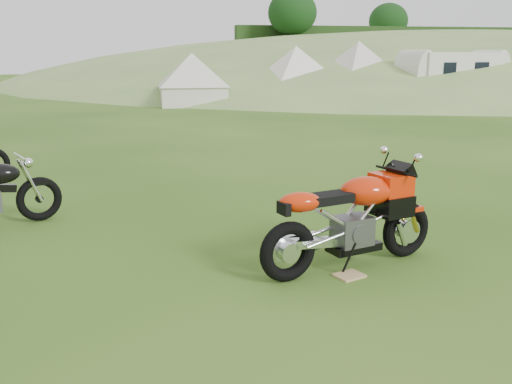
{
  "coord_description": "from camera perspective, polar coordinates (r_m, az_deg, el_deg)",
  "views": [
    {
      "loc": [
        -1.03,
        -5.25,
        2.23
      ],
      "look_at": [
        0.05,
        0.4,
        0.82
      ],
      "focal_mm": 40.0,
      "sensor_mm": 36.0,
      "label": 1
    }
  ],
  "objects": [
    {
      "name": "tent_left",
      "position": [
        25.24,
        -6.39,
        11.31
      ],
      "size": [
        2.76,
        2.76,
        2.38
      ],
      "primitive_type": null,
      "rotation": [
        0.0,
        0.0,
        0.01
      ],
      "color": "silver",
      "rests_on": "ground"
    },
    {
      "name": "caravan",
      "position": [
        27.54,
        18.94,
        10.79
      ],
      "size": [
        5.2,
        2.94,
        2.3
      ],
      "primitive_type": null,
      "rotation": [
        0.0,
        0.0,
        0.16
      ],
      "color": "silver",
      "rests_on": "ground"
    },
    {
      "name": "tent_right",
      "position": [
        27.73,
        10.13,
        11.75
      ],
      "size": [
        3.86,
        3.86,
        2.71
      ],
      "primitive_type": null,
      "rotation": [
        0.0,
        0.0,
        0.27
      ],
      "color": "beige",
      "rests_on": "ground"
    },
    {
      "name": "sport_motorcycle",
      "position": [
        6.02,
        9.52,
        -1.99
      ],
      "size": [
        2.11,
        1.1,
        1.23
      ],
      "primitive_type": null,
      "rotation": [
        0.0,
        0.0,
        0.3
      ],
      "color": "red",
      "rests_on": "ground"
    },
    {
      "name": "plywood_board",
      "position": [
        5.97,
        9.3,
        -8.24
      ],
      "size": [
        0.35,
        0.32,
        0.02
      ],
      "primitive_type": "cube",
      "rotation": [
        0.0,
        0.0,
        0.38
      ],
      "color": "tan",
      "rests_on": "ground"
    },
    {
      "name": "hedgerow",
      "position": [
        51.76,
        18.45,
        10.6
      ],
      "size": [
        36.0,
        1.2,
        8.6
      ],
      "primitive_type": null,
      "color": "black",
      "rests_on": "ground"
    },
    {
      "name": "tent_mid",
      "position": [
        27.11,
        3.99,
        11.74
      ],
      "size": [
        3.55,
        3.55,
        2.57
      ],
      "primitive_type": null,
      "rotation": [
        0.0,
        0.0,
        0.22
      ],
      "color": "silver",
      "rests_on": "ground"
    },
    {
      "name": "hillside",
      "position": [
        51.76,
        18.45,
        10.6
      ],
      "size": [
        80.0,
        64.0,
        8.0
      ],
      "primitive_type": "ellipsoid",
      "color": "#5C8543",
      "rests_on": "ground"
    },
    {
      "name": "ground",
      "position": [
        5.79,
        0.28,
        -8.87
      ],
      "size": [
        120.0,
        120.0,
        0.0
      ],
      "primitive_type": "plane",
      "color": "#26490F",
      "rests_on": "ground"
    }
  ]
}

